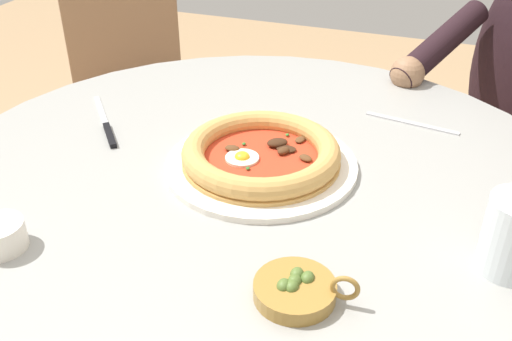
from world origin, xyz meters
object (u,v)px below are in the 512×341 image
at_px(olive_pan, 296,289).
at_px(dining_table, 254,243).
at_px(fork_utensil, 412,123).
at_px(pizza_on_plate, 259,156).
at_px(steak_knife, 107,127).
at_px(cafe_chair_spare_near, 135,85).

bearing_deg(olive_pan, dining_table, -149.05).
bearing_deg(fork_utensil, dining_table, -37.64).
bearing_deg(pizza_on_plate, olive_pan, 28.42).
bearing_deg(dining_table, pizza_on_plate, -172.45).
bearing_deg(steak_knife, fork_utensil, 112.09).
height_order(pizza_on_plate, cafe_chair_spare_near, cafe_chair_spare_near).
relative_size(steak_knife, fork_utensil, 1.01).
xyz_separation_m(olive_pan, cafe_chair_spare_near, (-0.97, -0.81, -0.27)).
relative_size(dining_table, cafe_chair_spare_near, 1.26).
bearing_deg(dining_table, cafe_chair_spare_near, -138.01).
distance_m(olive_pan, cafe_chair_spare_near, 1.29).
bearing_deg(olive_pan, cafe_chair_spare_near, -140.26).
height_order(steak_knife, fork_utensil, steak_knife).
bearing_deg(cafe_chair_spare_near, steak_knife, 28.72).
bearing_deg(cafe_chair_spare_near, dining_table, 41.99).
bearing_deg(steak_knife, olive_pan, 56.75).
distance_m(fork_utensil, cafe_chair_spare_near, 1.04).
xyz_separation_m(pizza_on_plate, olive_pan, (0.25, 0.14, -0.01)).
relative_size(dining_table, steak_knife, 6.15).
relative_size(dining_table, fork_utensil, 6.21).
bearing_deg(steak_knife, pizza_on_plate, 84.45).
distance_m(pizza_on_plate, olive_pan, 0.29).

